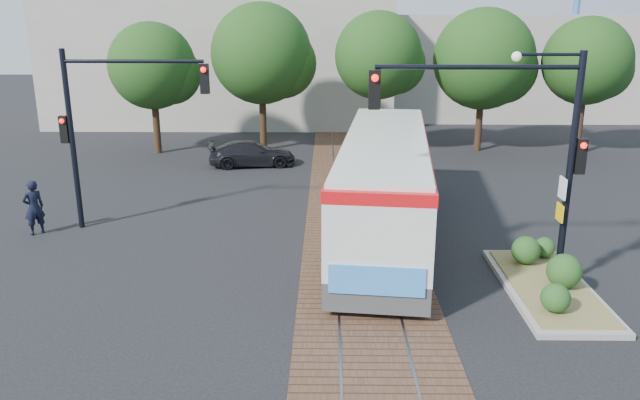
{
  "coord_description": "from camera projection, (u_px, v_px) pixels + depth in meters",
  "views": [
    {
      "loc": [
        -1.04,
        -16.2,
        7.05
      ],
      "look_at": [
        -1.27,
        2.01,
        1.6
      ],
      "focal_mm": 35.0,
      "sensor_mm": 36.0,
      "label": 1
    }
  ],
  "objects": [
    {
      "name": "city_bus",
      "position": [
        385.0,
        181.0,
        20.24
      ],
      "size": [
        4.01,
        12.61,
        3.32
      ],
      "rotation": [
        0.0,
        0.0,
        -0.11
      ],
      "color": "#414143",
      "rests_on": "ground"
    },
    {
      "name": "warehouses",
      "position": [
        335.0,
        62.0,
        43.98
      ],
      "size": [
        40.0,
        13.0,
        8.0
      ],
      "color": "#ADA899",
      "rests_on": "ground"
    },
    {
      "name": "parked_car",
      "position": [
        252.0,
        154.0,
        29.98
      ],
      "size": [
        4.34,
        2.29,
        1.2
      ],
      "primitive_type": "imported",
      "rotation": [
        0.0,
        0.0,
        1.72
      ],
      "color": "black",
      "rests_on": "ground"
    },
    {
      "name": "tree_row",
      "position": [
        372.0,
        59.0,
        31.85
      ],
      "size": [
        26.4,
        5.6,
        7.67
      ],
      "color": "#382314",
      "rests_on": "ground"
    },
    {
      "name": "trackbed",
      "position": [
        358.0,
        228.0,
        21.36
      ],
      "size": [
        3.6,
        40.0,
        0.02
      ],
      "color": "brown",
      "rests_on": "ground"
    },
    {
      "name": "ground",
      "position": [
        364.0,
        275.0,
        17.53
      ],
      "size": [
        120.0,
        120.0,
        0.0
      ],
      "primitive_type": "plane",
      "color": "black",
      "rests_on": "ground"
    },
    {
      "name": "signal_pole_left",
      "position": [
        104.0,
        115.0,
        20.35
      ],
      "size": [
        4.99,
        0.34,
        6.0
      ],
      "color": "black",
      "rests_on": "ground"
    },
    {
      "name": "signal_pole_main",
      "position": [
        524.0,
        135.0,
        15.51
      ],
      "size": [
        5.49,
        0.46,
        6.0
      ],
      "color": "black",
      "rests_on": "ground"
    },
    {
      "name": "officer",
      "position": [
        34.0,
        207.0,
        20.55
      ],
      "size": [
        0.79,
        0.78,
        1.84
      ],
      "primitive_type": "imported",
      "rotation": [
        0.0,
        0.0,
        3.91
      ],
      "color": "black",
      "rests_on": "ground"
    },
    {
      "name": "traffic_island",
      "position": [
        548.0,
        278.0,
        16.51
      ],
      "size": [
        2.2,
        5.2,
        1.13
      ],
      "color": "gray",
      "rests_on": "ground"
    }
  ]
}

